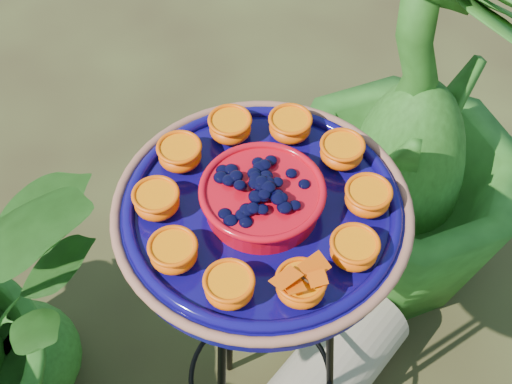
{
  "coord_description": "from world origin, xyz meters",
  "views": [
    {
      "loc": [
        -0.24,
        -0.44,
        1.76
      ],
      "look_at": [
        0.05,
        0.15,
        0.92
      ],
      "focal_mm": 50.0,
      "sensor_mm": 36.0,
      "label": 1
    }
  ],
  "objects": [
    {
      "name": "tripod_stand",
      "position": [
        0.05,
        0.14,
        0.52
      ],
      "size": [
        0.32,
        0.34,
        0.86
      ],
      "rotation": [
        0.0,
        0.0,
        0.03
      ],
      "color": "black",
      "rests_on": "ground"
    },
    {
      "name": "shrub_back_right",
      "position": [
        0.59,
        0.43,
        0.55
      ],
      "size": [
        0.81,
        0.81,
        1.09
      ],
      "primitive_type": "imported",
      "rotation": [
        0.0,
        0.0,
        2.01
      ],
      "color": "#1F4712",
      "rests_on": "ground"
    },
    {
      "name": "feeder_dish",
      "position": [
        0.05,
        0.14,
        0.9
      ],
      "size": [
        0.46,
        0.46,
        0.1
      ],
      "rotation": [
        0.0,
        0.0,
        0.03
      ],
      "color": "#0C0650",
      "rests_on": "tripod_stand"
    }
  ]
}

